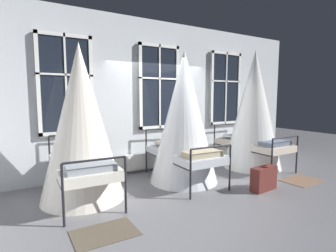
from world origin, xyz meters
TOP-DOWN VIEW (x-y plane):
  - ground at (0.00, 0.00)m, footprint 19.80×19.80m
  - back_wall_with_windows at (0.00, 1.14)m, footprint 8.69×0.10m
  - window_bank at (0.00, 1.02)m, footprint 5.21×0.10m
  - cot_first at (-2.03, 0.05)m, footprint 1.39×1.87m
  - cot_second at (-0.03, -0.03)m, footprint 1.39×1.87m
  - cot_third at (2.04, 0.01)m, footprint 1.39×1.85m
  - rug_first at (-2.08, -1.29)m, footprint 0.80×0.56m
  - rug_third at (2.08, -1.29)m, footprint 0.82×0.59m
  - suitcase_dark at (0.95, -1.26)m, footprint 0.58×0.26m

SIDE VIEW (x-z plane):
  - ground at x=0.00m, z-range 0.00..0.00m
  - rug_first at x=-2.08m, z-range 0.00..0.01m
  - rug_third at x=2.08m, z-range 0.00..0.01m
  - suitcase_dark at x=0.95m, z-range -0.01..0.46m
  - window_bank at x=0.00m, z-range -0.27..2.60m
  - cot_first at x=-2.03m, z-range -0.04..2.57m
  - cot_second at x=-0.03m, z-range -0.04..2.62m
  - cot_third at x=2.04m, z-range -0.05..2.80m
  - back_wall_with_windows at x=0.00m, z-range 0.00..3.49m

